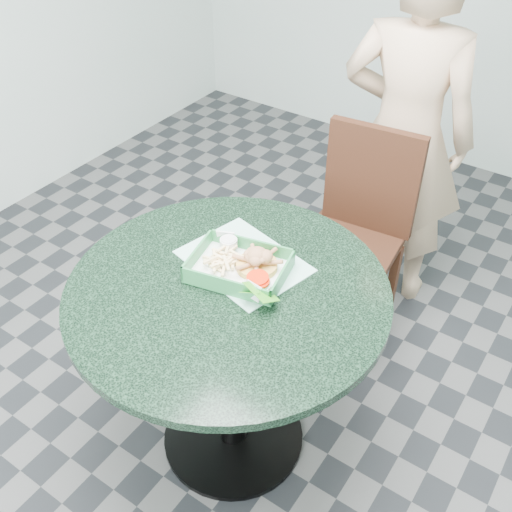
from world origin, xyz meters
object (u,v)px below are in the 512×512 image
Objects in this scene: diner_person at (406,127)px; crab_sandwich at (257,267)px; cafe_table at (229,331)px; food_basket at (239,274)px; dining_chair at (357,224)px; sauce_ramekin at (235,246)px.

diner_person is 1.06m from crab_sandwich.
diner_person reaches higher than cafe_table.
food_basket is at bearing 78.40° from diner_person.
sauce_ramekin is at bearing -106.08° from dining_chair.
dining_chair is at bearing 85.95° from food_basket.
crab_sandwich is at bearing -96.34° from dining_chair.
crab_sandwich is (-0.01, -0.72, 0.27)m from dining_chair.
food_basket is at bearing -47.51° from sauce_ramekin.
sauce_ramekin is at bearing 158.06° from crab_sandwich.
dining_chair is at bearing 79.84° from sauce_ramekin.
cafe_table is 7.72× the size of crab_sandwich.
cafe_table is 0.24m from crab_sandwich.
diner_person is 1.09m from food_basket.
dining_chair is at bearing 78.96° from diner_person.
cafe_table is at bearing -99.11° from dining_chair.
sauce_ramekin reaches higher than food_basket.
diner_person is 13.03× the size of crab_sandwich.
dining_chair is at bearing 86.82° from cafe_table.
diner_person reaches higher than crab_sandwich.
dining_chair is 7.28× the size of crab_sandwich.
diner_person reaches higher than dining_chair.
crab_sandwich is at bearing 67.74° from cafe_table.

